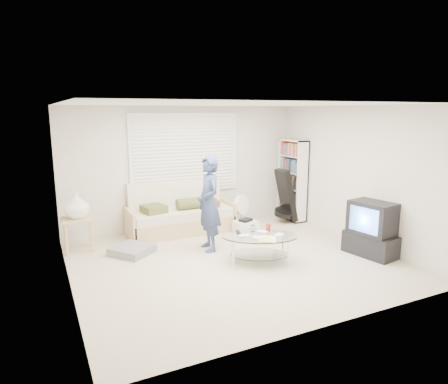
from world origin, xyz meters
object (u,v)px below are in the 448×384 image
bookshelf (292,180)px  coffee_table (260,240)px  futon_sofa (180,216)px  tv_unit (371,230)px

bookshelf → coffee_table: bearing=-135.5°
bookshelf → coffee_table: size_ratio=1.24×
bookshelf → coffee_table: 2.83m
bookshelf → coffee_table: bookshelf is taller
futon_sofa → bookshelf: size_ratio=1.17×
bookshelf → tv_unit: size_ratio=1.93×
futon_sofa → tv_unit: futon_sofa is taller
coffee_table → bookshelf: bearing=44.5°
futon_sofa → tv_unit: 3.60m
futon_sofa → tv_unit: (2.46, -2.62, 0.11)m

